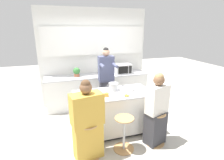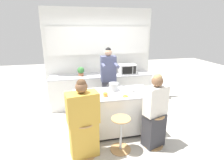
{
  "view_description": "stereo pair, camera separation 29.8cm",
  "coord_description": "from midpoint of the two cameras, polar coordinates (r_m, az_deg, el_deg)",
  "views": [
    {
      "loc": [
        -1.03,
        -3.2,
        2.17
      ],
      "look_at": [
        0.0,
        0.08,
        1.14
      ],
      "focal_mm": 28.0,
      "sensor_mm": 36.0,
      "label": 1
    },
    {
      "loc": [
        -0.75,
        -3.28,
        2.17
      ],
      "look_at": [
        0.0,
        0.08,
        1.14
      ],
      "focal_mm": 28.0,
      "sensor_mm": 36.0,
      "label": 2
    }
  ],
  "objects": [
    {
      "name": "microwave",
      "position": [
        5.05,
        1.72,
        3.74
      ],
      "size": [
        0.47,
        0.38,
        0.28
      ],
      "color": "white",
      "rests_on": "back_counter"
    },
    {
      "name": "banana_bunch",
      "position": [
        3.4,
        2.26,
        -5.08
      ],
      "size": [
        0.14,
        0.1,
        0.05
      ],
      "color": "yellow",
      "rests_on": "kitchen_island"
    },
    {
      "name": "mixing_bowl_steel",
      "position": [
        3.6,
        -10.54,
        -3.94
      ],
      "size": [
        0.22,
        0.22,
        0.06
      ],
      "color": "#B7BABC",
      "rests_on": "kitchen_island"
    },
    {
      "name": "bar_stool_center",
      "position": [
        3.3,
        1.25,
        -17.07
      ],
      "size": [
        0.38,
        0.38,
        0.65
      ],
      "color": "tan",
      "rests_on": "ground_plane"
    },
    {
      "name": "person_wrapped_blanket",
      "position": [
        3.02,
        -10.93,
        -13.67
      ],
      "size": [
        0.56,
        0.37,
        1.41
      ],
      "rotation": [
        0.0,
        0.0,
        0.18
      ],
      "color": "gold",
      "rests_on": "ground_plane"
    },
    {
      "name": "ground_plane",
      "position": [
        4.0,
        -1.87,
        -16.14
      ],
      "size": [
        16.0,
        16.0,
        0.0
      ],
      "primitive_type": "plane",
      "color": "#B2ADA3"
    },
    {
      "name": "coffee_cup_near",
      "position": [
        3.39,
        -4.3,
        -4.85
      ],
      "size": [
        0.12,
        0.08,
        0.08
      ],
      "color": "orange",
      "rests_on": "kitchen_island"
    },
    {
      "name": "bar_stool_leftmost",
      "position": [
        3.19,
        -10.41,
        -18.69
      ],
      "size": [
        0.38,
        0.38,
        0.65
      ],
      "color": "tan",
      "rests_on": "ground_plane"
    },
    {
      "name": "back_counter",
      "position": [
        5.06,
        -6.34,
        -3.23
      ],
      "size": [
        2.86,
        0.61,
        0.9
      ],
      "color": "white",
      "rests_on": "ground_plane"
    },
    {
      "name": "potted_plant",
      "position": [
        4.83,
        -13.22,
        2.61
      ],
      "size": [
        0.18,
        0.18,
        0.25
      ],
      "color": "#A86042",
      "rests_on": "back_counter"
    },
    {
      "name": "fruit_bowl",
      "position": [
        3.71,
        3.16,
        -2.93
      ],
      "size": [
        0.23,
        0.23,
        0.07
      ],
      "color": "white",
      "rests_on": "kitchen_island"
    },
    {
      "name": "kitchen_island",
      "position": [
        3.77,
        -1.93,
        -10.41
      ],
      "size": [
        1.61,
        0.79,
        0.89
      ],
      "color": "black",
      "rests_on": "ground_plane"
    },
    {
      "name": "person_cooking",
      "position": [
        4.26,
        -3.89,
        -1.16
      ],
      "size": [
        0.38,
        0.57,
        1.73
      ],
      "rotation": [
        0.0,
        0.0,
        -0.04
      ],
      "color": "#383842",
      "rests_on": "ground_plane"
    },
    {
      "name": "cooking_pot",
      "position": [
        3.7,
        -1.87,
        -2.21
      ],
      "size": [
        0.29,
        0.2,
        0.16
      ],
      "color": "#B7BABC",
      "rests_on": "kitchen_island"
    },
    {
      "name": "bar_stool_rightmost",
      "position": [
        3.52,
        11.62,
        -15.05
      ],
      "size": [
        0.38,
        0.38,
        0.65
      ],
      "color": "tan",
      "rests_on": "ground_plane"
    },
    {
      "name": "wall_back",
      "position": [
        5.09,
        -7.4,
        9.53
      ],
      "size": [
        3.08,
        0.22,
        2.7
      ],
      "color": "silver",
      "rests_on": "ground_plane"
    },
    {
      "name": "person_seated_near",
      "position": [
        3.38,
        11.82,
        -10.38
      ],
      "size": [
        0.47,
        0.37,
        1.42
      ],
      "rotation": [
        0.0,
        0.0,
        0.32
      ],
      "color": "#333338",
      "rests_on": "ground_plane"
    }
  ]
}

